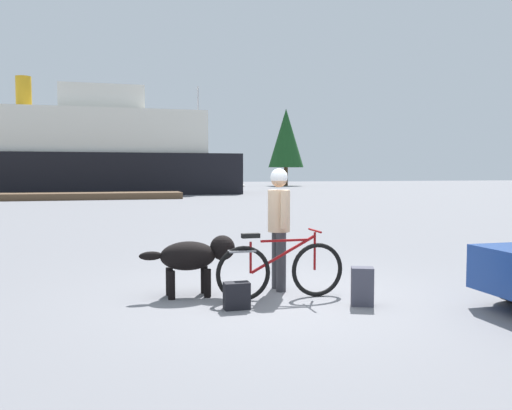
{
  "coord_description": "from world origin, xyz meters",
  "views": [
    {
      "loc": [
        -2.22,
        -6.74,
        1.71
      ],
      "look_at": [
        -0.02,
        1.25,
        1.19
      ],
      "focal_mm": 37.31,
      "sensor_mm": 36.0,
      "label": 1
    }
  ],
  "objects_px": {
    "dog": "(195,256)",
    "ferry_boat": "(70,154)",
    "backpack": "(362,286)",
    "bicycle": "(280,270)",
    "sailboat_moored": "(199,186)",
    "handbag_pannier": "(237,296)",
    "person_cyclist": "(279,217)"
  },
  "relations": [
    {
      "from": "dog",
      "to": "ferry_boat",
      "type": "relative_size",
      "value": 0.05
    },
    {
      "from": "ferry_boat",
      "to": "sailboat_moored",
      "type": "xyz_separation_m",
      "value": [
        10.26,
        3.26,
        -2.55
      ]
    },
    {
      "from": "ferry_boat",
      "to": "backpack",
      "type": "bearing_deg",
      "value": -80.66
    },
    {
      "from": "dog",
      "to": "backpack",
      "type": "bearing_deg",
      "value": -28.84
    },
    {
      "from": "bicycle",
      "to": "person_cyclist",
      "type": "relative_size",
      "value": 1.02
    },
    {
      "from": "dog",
      "to": "ferry_boat",
      "type": "height_order",
      "value": "ferry_boat"
    },
    {
      "from": "bicycle",
      "to": "dog",
      "type": "xyz_separation_m",
      "value": [
        -1.08,
        0.48,
        0.15
      ]
    },
    {
      "from": "dog",
      "to": "handbag_pannier",
      "type": "xyz_separation_m",
      "value": [
        0.4,
        -0.84,
        -0.38
      ]
    },
    {
      "from": "person_cyclist",
      "to": "handbag_pannier",
      "type": "relative_size",
      "value": 5.23
    },
    {
      "from": "person_cyclist",
      "to": "dog",
      "type": "xyz_separation_m",
      "value": [
        -1.23,
        -0.04,
        -0.51
      ]
    },
    {
      "from": "sailboat_moored",
      "to": "backpack",
      "type": "bearing_deg",
      "value": -96.17
    },
    {
      "from": "ferry_boat",
      "to": "person_cyclist",
      "type": "bearing_deg",
      "value": -81.56
    },
    {
      "from": "handbag_pannier",
      "to": "ferry_boat",
      "type": "height_order",
      "value": "ferry_boat"
    },
    {
      "from": "backpack",
      "to": "sailboat_moored",
      "type": "xyz_separation_m",
      "value": [
        4.28,
        39.61,
        0.25
      ]
    },
    {
      "from": "bicycle",
      "to": "dog",
      "type": "bearing_deg",
      "value": 155.9
    },
    {
      "from": "dog",
      "to": "ferry_boat",
      "type": "distance_m",
      "value": 35.57
    },
    {
      "from": "bicycle",
      "to": "backpack",
      "type": "height_order",
      "value": "bicycle"
    },
    {
      "from": "person_cyclist",
      "to": "ferry_boat",
      "type": "bearing_deg",
      "value": 98.44
    },
    {
      "from": "bicycle",
      "to": "backpack",
      "type": "bearing_deg",
      "value": -33.97
    },
    {
      "from": "person_cyclist",
      "to": "sailboat_moored",
      "type": "relative_size",
      "value": 0.19
    },
    {
      "from": "dog",
      "to": "person_cyclist",
      "type": "bearing_deg",
      "value": 2.02
    },
    {
      "from": "backpack",
      "to": "handbag_pannier",
      "type": "distance_m",
      "value": 1.61
    },
    {
      "from": "bicycle",
      "to": "backpack",
      "type": "relative_size",
      "value": 3.63
    },
    {
      "from": "bicycle",
      "to": "dog",
      "type": "height_order",
      "value": "bicycle"
    },
    {
      "from": "ferry_boat",
      "to": "bicycle",
      "type": "bearing_deg",
      "value": -81.92
    },
    {
      "from": "ferry_boat",
      "to": "dog",
      "type": "bearing_deg",
      "value": -83.54
    },
    {
      "from": "backpack",
      "to": "bicycle",
      "type": "bearing_deg",
      "value": 146.03
    },
    {
      "from": "sailboat_moored",
      "to": "person_cyclist",
      "type": "bearing_deg",
      "value": -97.46
    },
    {
      "from": "bicycle",
      "to": "handbag_pannier",
      "type": "distance_m",
      "value": 0.81
    },
    {
      "from": "bicycle",
      "to": "ferry_boat",
      "type": "height_order",
      "value": "ferry_boat"
    },
    {
      "from": "backpack",
      "to": "person_cyclist",
      "type": "bearing_deg",
      "value": 123.62
    },
    {
      "from": "bicycle",
      "to": "sailboat_moored",
      "type": "distance_m",
      "value": 39.35
    }
  ]
}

